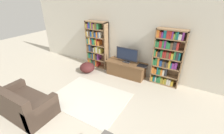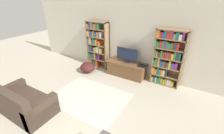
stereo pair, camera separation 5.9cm
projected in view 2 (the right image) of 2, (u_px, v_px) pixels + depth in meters
The scene contains 9 objects.
wall_back at pixel (128, 39), 5.35m from camera, with size 8.80×0.06×2.60m.
bookshelf_left at pixel (97, 44), 5.95m from camera, with size 0.90×0.30×1.84m.
bookshelf_right at pixel (167, 58), 4.70m from camera, with size 0.90×0.30×1.84m.
tv_stand at pixel (126, 69), 5.49m from camera, with size 1.45×0.55×0.53m.
television at pixel (127, 55), 5.26m from camera, with size 0.81×0.16×0.53m.
laptop at pixel (143, 66), 5.08m from camera, with size 0.33×0.25×0.03m.
area_rug at pixel (89, 98), 4.39m from camera, with size 2.12×1.62×0.02m.
couch_left_sectional at pixel (23, 104), 3.75m from camera, with size 1.50×0.85×0.83m.
beanbag_ottoman at pixel (88, 67), 5.78m from camera, with size 0.57×0.57×0.38m, color #4C1E1E.
Camera 2 is at (2.16, -0.58, 2.75)m, focal length 24.00 mm.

